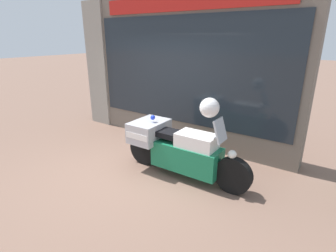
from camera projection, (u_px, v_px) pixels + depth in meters
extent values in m
plane|color=#7A5B4C|center=(119.00, 169.00, 5.05)|extent=(60.00, 60.00, 0.00)
cube|color=#6B6056|center=(176.00, 72.00, 6.06)|extent=(5.71, 0.40, 3.31)
cube|color=gray|center=(103.00, 65.00, 7.43)|extent=(0.71, 0.55, 3.31)
cube|color=#1E262D|center=(183.00, 71.00, 5.70)|extent=(4.77, 0.02, 2.31)
cube|color=red|center=(184.00, 2.00, 5.25)|extent=(4.29, 0.03, 0.32)
cube|color=slate|center=(186.00, 130.00, 6.36)|extent=(4.55, 0.30, 0.55)
cube|color=silver|center=(190.00, 89.00, 6.15)|extent=(4.55, 0.02, 1.47)
cube|color=beige|center=(187.00, 57.00, 5.80)|extent=(4.55, 0.30, 0.02)
cube|color=black|center=(130.00, 52.00, 6.71)|extent=(0.18, 0.04, 0.05)
cube|color=navy|center=(157.00, 54.00, 6.25)|extent=(0.18, 0.04, 0.05)
cube|color=#C68E19|center=(187.00, 55.00, 5.79)|extent=(0.18, 0.04, 0.05)
cube|color=maroon|center=(223.00, 57.00, 5.32)|extent=(0.18, 0.04, 0.05)
cube|color=#B7B2A8|center=(266.00, 59.00, 4.86)|extent=(0.18, 0.04, 0.05)
cube|color=orange|center=(139.00, 106.00, 6.94)|extent=(0.19, 0.04, 0.27)
cube|color=white|center=(185.00, 114.00, 6.18)|extent=(0.19, 0.03, 0.27)
cube|color=yellow|center=(243.00, 125.00, 5.41)|extent=(0.19, 0.04, 0.27)
cylinder|color=black|center=(233.00, 175.00, 4.22)|extent=(0.62, 0.15, 0.62)
cylinder|color=black|center=(144.00, 149.00, 5.19)|extent=(0.62, 0.15, 0.62)
cube|color=#19754C|center=(186.00, 157.00, 4.65)|extent=(1.25, 0.48, 0.47)
cube|color=white|center=(197.00, 141.00, 4.44)|extent=(0.69, 0.42, 0.27)
cube|color=black|center=(173.00, 135.00, 4.68)|extent=(0.73, 0.35, 0.10)
cube|color=#B7B7BC|center=(149.00, 131.00, 4.98)|extent=(0.55, 0.75, 0.38)
cube|color=white|center=(149.00, 131.00, 4.98)|extent=(0.50, 0.76, 0.11)
cube|color=#B2BCC6|center=(220.00, 130.00, 4.13)|extent=(0.14, 0.32, 0.37)
sphere|color=white|center=(232.00, 154.00, 4.12)|extent=(0.14, 0.14, 0.14)
sphere|color=blue|center=(153.00, 117.00, 4.85)|extent=(0.09, 0.09, 0.09)
sphere|color=white|center=(210.00, 108.00, 4.12)|extent=(0.32, 0.32, 0.32)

